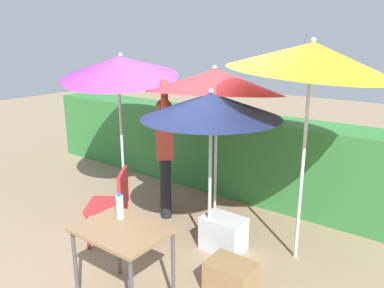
# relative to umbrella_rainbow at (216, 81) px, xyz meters

# --- Properties ---
(ground_plane) EXTENTS (24.00, 24.00, 0.00)m
(ground_plane) POSITION_rel_umbrella_rainbow_xyz_m (-0.09, -0.68, -1.84)
(ground_plane) COLOR #9E8466
(hedge_row) EXTENTS (8.00, 0.70, 1.23)m
(hedge_row) POSITION_rel_umbrella_rainbow_xyz_m (-0.09, 0.97, -1.22)
(hedge_row) COLOR #38843D
(hedge_row) RESTS_ON ground_plane
(umbrella_rainbow) EXTENTS (1.75, 1.76, 2.11)m
(umbrella_rainbow) POSITION_rel_umbrella_rainbow_xyz_m (0.00, 0.00, 0.00)
(umbrella_rainbow) COLOR silver
(umbrella_rainbow) RESTS_ON ground_plane
(umbrella_orange) EXTENTS (1.59, 1.57, 2.30)m
(umbrella_orange) POSITION_rel_umbrella_rainbow_xyz_m (-1.22, -0.46, 0.15)
(umbrella_orange) COLOR silver
(umbrella_orange) RESTS_ON ground_plane
(umbrella_yellow) EXTENTS (1.49, 1.49, 1.86)m
(umbrella_yellow) POSITION_rel_umbrella_rainbow_xyz_m (0.42, -0.73, -0.16)
(umbrella_yellow) COLOR silver
(umbrella_yellow) RESTS_ON ground_plane
(umbrella_navy) EXTENTS (1.67, 1.65, 2.40)m
(umbrella_navy) POSITION_rel_umbrella_rainbow_xyz_m (1.29, -0.28, 0.34)
(umbrella_navy) COLOR silver
(umbrella_navy) RESTS_ON ground_plane
(person_vendor) EXTENTS (0.44, 0.46, 1.88)m
(person_vendor) POSITION_rel_umbrella_rainbow_xyz_m (-0.60, -0.30, -0.90)
(person_vendor) COLOR black
(person_vendor) RESTS_ON ground_plane
(chair_plastic) EXTENTS (0.61, 0.61, 0.89)m
(chair_plastic) POSITION_rel_umbrella_rainbow_xyz_m (-0.59, -1.26, -1.33)
(chair_plastic) COLOR #B72D2D
(chair_plastic) RESTS_ON ground_plane
(cooler_box) EXTENTS (0.48, 0.33, 0.39)m
(cooler_box) POSITION_rel_umbrella_rainbow_xyz_m (0.55, -0.63, -1.64)
(cooler_box) COLOR silver
(cooler_box) RESTS_ON ground_plane
(crate_cardboard) EXTENTS (0.44, 0.33, 0.32)m
(crate_cardboard) POSITION_rel_umbrella_rainbow_xyz_m (1.02, -1.24, -1.68)
(crate_cardboard) COLOR #9E7A4C
(crate_cardboard) RESTS_ON ground_plane
(folding_table) EXTENTS (0.80, 0.60, 0.75)m
(folding_table) POSITION_rel_umbrella_rainbow_xyz_m (0.30, -1.93, -1.18)
(folding_table) COLOR #4C4C51
(folding_table) RESTS_ON ground_plane
(bottle_water) EXTENTS (0.07, 0.07, 0.24)m
(bottle_water) POSITION_rel_umbrella_rainbow_xyz_m (0.14, -1.80, -0.98)
(bottle_water) COLOR silver
(bottle_water) RESTS_ON folding_table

